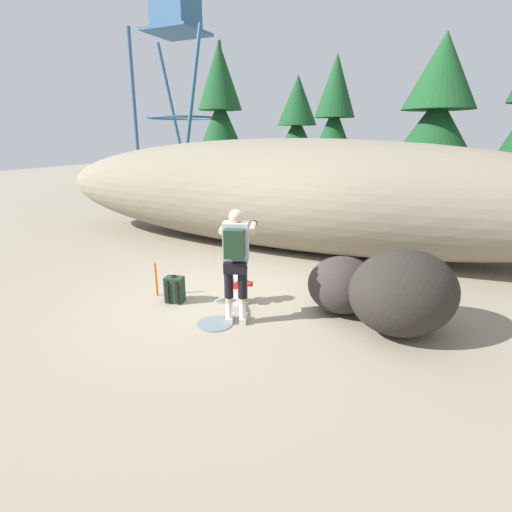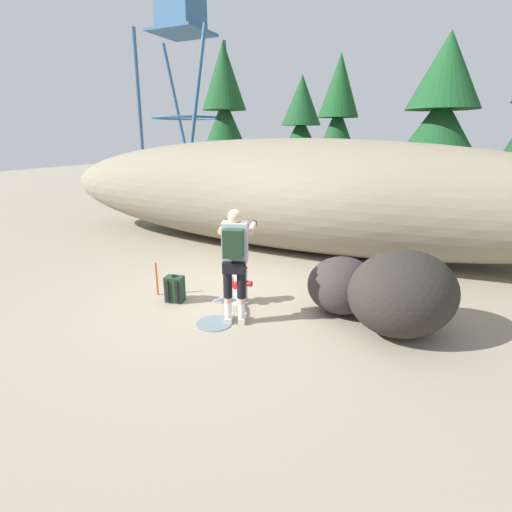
{
  "view_description": "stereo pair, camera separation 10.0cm",
  "coord_description": "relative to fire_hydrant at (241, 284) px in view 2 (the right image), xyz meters",
  "views": [
    {
      "loc": [
        2.96,
        -5.26,
        2.69
      ],
      "look_at": [
        0.37,
        0.36,
        0.75
      ],
      "focal_mm": 27.2,
      "sensor_mm": 36.0,
      "label": 1
    },
    {
      "loc": [
        3.05,
        -5.22,
        2.69
      ],
      "look_at": [
        0.37,
        0.36,
        0.75
      ],
      "focal_mm": 27.2,
      "sensor_mm": 36.0,
      "label": 2
    }
  ],
  "objects": [
    {
      "name": "pine_tree_right",
      "position": [
        2.52,
        6.37,
        2.67
      ],
      "size": [
        2.81,
        2.81,
        5.15
      ],
      "color": "#47331E",
      "rests_on": "ground_plane"
    },
    {
      "name": "spare_backpack",
      "position": [
        -1.02,
        -0.43,
        -0.11
      ],
      "size": [
        0.34,
        0.33,
        0.47
      ],
      "rotation": [
        0.0,
        0.0,
        1.8
      ],
      "color": "#1E3823",
      "rests_on": "ground_plane"
    },
    {
      "name": "watchtower",
      "position": [
        -8.29,
        10.4,
        7.25
      ],
      "size": [
        3.94,
        3.94,
        9.86
      ],
      "color": "#386089",
      "rests_on": "ground_plane"
    },
    {
      "name": "pine_tree_left",
      "position": [
        -2.33,
        9.35,
        2.4
      ],
      "size": [
        2.27,
        2.27,
        4.8
      ],
      "color": "#47331E",
      "rests_on": "ground_plane"
    },
    {
      "name": "fire_hydrant",
      "position": [
        0.0,
        0.0,
        0.0
      ],
      "size": [
        0.4,
        0.35,
        0.71
      ],
      "color": "#B2B2B7",
      "rests_on": "ground_plane"
    },
    {
      "name": "boulder_mid",
      "position": [
        2.5,
        0.06,
        0.28
      ],
      "size": [
        2.02,
        2.02,
        1.2
      ],
      "primitive_type": "ellipsoid",
      "rotation": [
        0.0,
        0.0,
        0.77
      ],
      "color": "#2B2722",
      "rests_on": "ground_plane"
    },
    {
      "name": "pine_tree_center",
      "position": [
        -0.36,
        7.11,
        2.56
      ],
      "size": [
        1.89,
        1.89,
        5.0
      ],
      "color": "#47331E",
      "rests_on": "ground_plane"
    },
    {
      "name": "hydrant_water_jet",
      "position": [
        -0.0,
        -0.61,
        -0.16
      ],
      "size": [
        0.53,
        0.98,
        0.41
      ],
      "color": "silver",
      "rests_on": "ground_plane"
    },
    {
      "name": "ground_plane",
      "position": [
        -0.24,
        -0.06,
        -0.34
      ],
      "size": [
        56.0,
        56.0,
        0.04
      ],
      "primitive_type": "cube",
      "color": "gray"
    },
    {
      "name": "utility_worker",
      "position": [
        0.23,
        -0.6,
        0.75
      ],
      "size": [
        0.72,
        1.04,
        1.69
      ],
      "rotation": [
        0.0,
        0.0,
        1.94
      ],
      "color": "beige",
      "rests_on": "ground_plane"
    },
    {
      "name": "boulder_large",
      "position": [
        1.58,
        0.4,
        0.12
      ],
      "size": [
        1.4,
        1.41,
        0.88
      ],
      "primitive_type": "ellipsoid",
      "rotation": [
        0.0,
        0.0,
        4.33
      ],
      "color": "#322C2A",
      "rests_on": "ground_plane"
    },
    {
      "name": "dirt_embankment",
      "position": [
        -0.24,
        3.56,
        0.99
      ],
      "size": [
        14.33,
        3.2,
        2.62
      ],
      "primitive_type": "ellipsoid",
      "color": "gray",
      "rests_on": "ground_plane"
    },
    {
      "name": "pine_tree_far_left",
      "position": [
        -5.41,
        8.94,
        2.88
      ],
      "size": [
        2.67,
        2.67,
        6.13
      ],
      "color": "#47331E",
      "rests_on": "ground_plane"
    },
    {
      "name": "survey_stake",
      "position": [
        -1.47,
        -0.34,
        -0.02
      ],
      "size": [
        0.04,
        0.04,
        0.6
      ],
      "primitive_type": "cylinder",
      "color": "#E55914",
      "rests_on": "ground_plane"
    }
  ]
}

